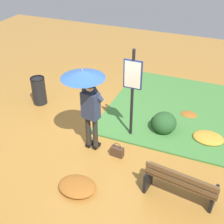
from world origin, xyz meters
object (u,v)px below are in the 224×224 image
object	(u,v)px
person_with_umbrella	(86,90)
handbag	(117,151)
park_bench	(180,184)
info_sign_post	(132,85)
trash_bin	(39,90)

from	to	relation	value
person_with_umbrella	handbag	xyz separation A→B (m)	(-0.75, 0.05, -1.42)
person_with_umbrella	park_bench	bearing A→B (deg)	161.51
handbag	park_bench	world-z (taller)	park_bench
person_with_umbrella	info_sign_post	bearing A→B (deg)	-133.02
info_sign_post	trash_bin	xyz separation A→B (m)	(3.02, -0.49, -1.03)
handbag	person_with_umbrella	bearing A→B (deg)	-3.88
person_with_umbrella	info_sign_post	distance (m)	1.13
trash_bin	park_bench	bearing A→B (deg)	155.53
info_sign_post	person_with_umbrella	bearing A→B (deg)	46.98
person_with_umbrella	handbag	distance (m)	1.61
park_bench	trash_bin	size ratio (longest dim) A/B	1.68
person_with_umbrella	park_bench	xyz separation A→B (m)	(-2.33, 0.78, -1.15)
info_sign_post	handbag	distance (m)	1.58
handbag	trash_bin	distance (m)	3.31
info_sign_post	park_bench	distance (m)	2.46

